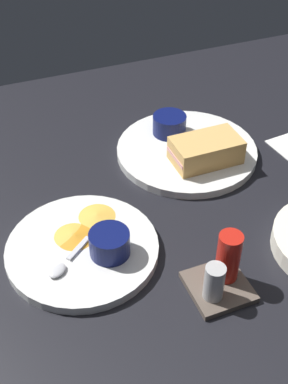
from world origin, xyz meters
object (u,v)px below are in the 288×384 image
at_px(ramekin_dark_sauce, 169,124).
at_px(condiment_caddy, 222,272).
at_px(sandwich_half_near, 206,150).
at_px(spoon_by_gravy_ramekin, 62,265).
at_px(spoon_by_dark_ramekin, 187,143).
at_px(plate_chips_companion, 82,249).
at_px(ramekin_light_gravy, 110,243).
at_px(plate_sandwich_main, 186,151).

distance_m(ramekin_dark_sauce, condiment_caddy, 0.40).
bearing_deg(sandwich_half_near, spoon_by_gravy_ramekin, 26.34).
height_order(sandwich_half_near, condiment_caddy, condiment_caddy).
height_order(sandwich_half_near, spoon_by_dark_ramekin, sandwich_half_near).
bearing_deg(plate_chips_companion, spoon_by_dark_ramekin, -145.38).
distance_m(sandwich_half_near, plate_chips_companion, 0.32).
height_order(plate_chips_companion, ramekin_light_gravy, ramekin_light_gravy).
xyz_separation_m(plate_sandwich_main, spoon_by_dark_ramekin, (-0.01, -0.01, 0.01)).
xyz_separation_m(plate_sandwich_main, ramekin_dark_sauce, (0.01, -0.06, 0.03)).
bearing_deg(ramekin_light_gravy, ramekin_dark_sauce, -129.22).
bearing_deg(spoon_by_dark_ramekin, plate_chips_companion, 34.62).
bearing_deg(sandwich_half_near, ramekin_light_gravy, 32.79).
height_order(plate_chips_companion, spoon_by_gravy_ramekin, spoon_by_gravy_ramekin).
bearing_deg(spoon_by_gravy_ramekin, sandwich_half_near, -153.66).
bearing_deg(spoon_by_gravy_ramekin, condiment_caddy, 151.89).
relative_size(ramekin_dark_sauce, plate_chips_companion, 0.28).
bearing_deg(plate_chips_companion, condiment_caddy, 139.84).
xyz_separation_m(ramekin_dark_sauce, ramekin_light_gravy, (0.22, 0.27, 0.00)).
bearing_deg(ramekin_light_gravy, sandwich_half_near, -147.21).
bearing_deg(condiment_caddy, ramekin_dark_sauce, -102.78).
relative_size(ramekin_light_gravy, condiment_caddy, 0.68).
bearing_deg(condiment_caddy, spoon_by_dark_ramekin, -107.09).
bearing_deg(condiment_caddy, sandwich_half_near, -112.50).
relative_size(sandwich_half_near, spoon_by_dark_ramekin, 1.34).
height_order(sandwich_half_near, plate_chips_companion, sandwich_half_near).
height_order(spoon_by_dark_ramekin, plate_chips_companion, spoon_by_dark_ramekin).
relative_size(plate_sandwich_main, condiment_caddy, 2.96).
height_order(ramekin_dark_sauce, spoon_by_dark_ramekin, ramekin_dark_sauce).
distance_m(spoon_by_dark_ramekin, ramekin_light_gravy, 0.33).
bearing_deg(condiment_caddy, ramekin_light_gravy, -40.25).
xyz_separation_m(sandwich_half_near, spoon_by_gravy_ramekin, (0.33, 0.16, -0.02)).
xyz_separation_m(plate_sandwich_main, spoon_by_gravy_ramekin, (0.31, 0.21, 0.01)).
distance_m(plate_sandwich_main, plate_chips_companion, 0.33).
xyz_separation_m(plate_chips_companion, ramekin_light_gravy, (-0.04, 0.03, 0.03)).
relative_size(spoon_by_dark_ramekin, plate_chips_companion, 0.40).
distance_m(sandwich_half_near, spoon_by_dark_ramekin, 0.06).
bearing_deg(ramekin_light_gravy, plate_sandwich_main, -137.79).
xyz_separation_m(spoon_by_dark_ramekin, ramekin_light_gravy, (0.24, 0.22, 0.02)).
height_order(ramekin_light_gravy, spoon_by_gravy_ramekin, ramekin_light_gravy).
xyz_separation_m(ramekin_dark_sauce, plate_chips_companion, (0.26, 0.24, -0.03)).
distance_m(spoon_by_dark_ramekin, plate_chips_companion, 0.34).
bearing_deg(condiment_caddy, spoon_by_gravy_ramekin, -28.11).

